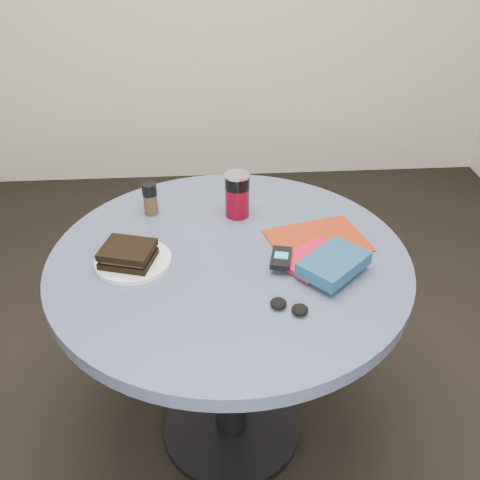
{
  "coord_description": "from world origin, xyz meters",
  "views": [
    {
      "loc": [
        -0.06,
        -1.21,
        1.6
      ],
      "look_at": [
        0.03,
        0.0,
        0.8
      ],
      "focal_mm": 40.0,
      "sensor_mm": 36.0,
      "label": 1
    }
  ],
  "objects": [
    {
      "name": "plate",
      "position": [
        -0.26,
        -0.02,
        0.76
      ],
      "size": [
        0.24,
        0.24,
        0.01
      ],
      "primitive_type": "cylinder",
      "rotation": [
        0.0,
        0.0,
        -0.19
      ],
      "color": "silver",
      "rests_on": "table"
    },
    {
      "name": "sandwich",
      "position": [
        -0.27,
        -0.03,
        0.79
      ],
      "size": [
        0.16,
        0.14,
        0.05
      ],
      "color": "black",
      "rests_on": "plate"
    },
    {
      "name": "red_book",
      "position": [
        0.23,
        -0.05,
        0.76
      ],
      "size": [
        0.21,
        0.2,
        0.01
      ],
      "primitive_type": "cube",
      "rotation": [
        0.0,
        0.0,
        0.67
      ],
      "color": "#B20E2B",
      "rests_on": "magazine"
    },
    {
      "name": "table",
      "position": [
        0.0,
        0.0,
        0.59
      ],
      "size": [
        1.0,
        1.0,
        0.75
      ],
      "color": "black",
      "rests_on": "ground"
    },
    {
      "name": "ground",
      "position": [
        0.0,
        0.0,
        0.0
      ],
      "size": [
        4.0,
        4.0,
        0.0
      ],
      "primitive_type": "plane",
      "color": "black",
      "rests_on": "ground"
    },
    {
      "name": "novel",
      "position": [
        0.27,
        -0.11,
        0.79
      ],
      "size": [
        0.21,
        0.21,
        0.04
      ],
      "primitive_type": "cube",
      "rotation": [
        0.0,
        0.0,
        0.75
      ],
      "color": "navy",
      "rests_on": "red_book"
    },
    {
      "name": "pepper_grinder",
      "position": [
        -0.23,
        0.25,
        0.8
      ],
      "size": [
        0.05,
        0.05,
        0.1
      ],
      "color": "#402C1B",
      "rests_on": "table"
    },
    {
      "name": "magazine",
      "position": [
        0.26,
        0.05,
        0.75
      ],
      "size": [
        0.31,
        0.26,
        0.0
      ],
      "primitive_type": "cube",
      "rotation": [
        0.0,
        0.0,
        0.25
      ],
      "color": "maroon",
      "rests_on": "table"
    },
    {
      "name": "mp3_player",
      "position": [
        0.14,
        -0.06,
        0.78
      ],
      "size": [
        0.07,
        0.1,
        0.02
      ],
      "color": "black",
      "rests_on": "red_book"
    },
    {
      "name": "soda_can",
      "position": [
        0.04,
        0.22,
        0.82
      ],
      "size": [
        0.09,
        0.09,
        0.14
      ],
      "color": "maroon",
      "rests_on": "table"
    },
    {
      "name": "headphones",
      "position": [
        0.13,
        -0.24,
        0.76
      ],
      "size": [
        0.1,
        0.08,
        0.02
      ],
      "color": "black",
      "rests_on": "table"
    }
  ]
}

